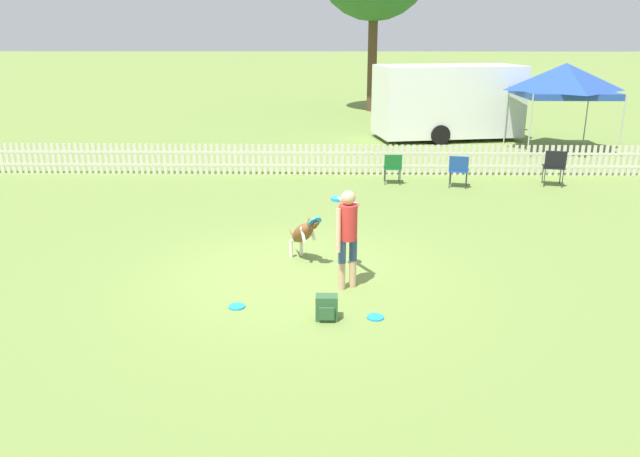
% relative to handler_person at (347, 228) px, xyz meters
% --- Properties ---
extents(ground_plane, '(240.00, 240.00, 0.00)m').
position_rel_handler_person_xyz_m(ground_plane, '(-0.78, 0.48, -0.96)').
color(ground_plane, olive).
extents(handler_person, '(0.45, 1.04, 1.54)m').
position_rel_handler_person_xyz_m(handler_person, '(0.00, 0.00, 0.00)').
color(handler_person, tan).
rests_on(handler_person, ground_plane).
extents(leaping_dog, '(0.66, 0.94, 0.91)m').
position_rel_handler_person_xyz_m(leaping_dog, '(-0.70, 1.11, -0.43)').
color(leaping_dog, brown).
rests_on(leaping_dog, ground_plane).
extents(frisbee_near_handler, '(0.23, 0.23, 0.02)m').
position_rel_handler_person_xyz_m(frisbee_near_handler, '(0.38, -1.09, -0.94)').
color(frisbee_near_handler, '#1E8CD8').
rests_on(frisbee_near_handler, ground_plane).
extents(frisbee_near_dog, '(0.23, 0.23, 0.02)m').
position_rel_handler_person_xyz_m(frisbee_near_dog, '(-1.58, -0.78, -0.94)').
color(frisbee_near_dog, '#1E8CD8').
rests_on(frisbee_near_dog, ground_plane).
extents(backpack_on_grass, '(0.30, 0.24, 0.35)m').
position_rel_handler_person_xyz_m(backpack_on_grass, '(-0.29, -1.14, -0.78)').
color(backpack_on_grass, '#2D5633').
rests_on(backpack_on_grass, ground_plane).
extents(picket_fence, '(23.94, 0.04, 0.84)m').
position_rel_handler_person_xyz_m(picket_fence, '(-0.78, 7.94, -0.54)').
color(picket_fence, beige).
rests_on(picket_fence, ground_plane).
extents(folding_chair_blue_left, '(0.46, 0.48, 0.79)m').
position_rel_handler_person_xyz_m(folding_chair_blue_left, '(1.32, 6.86, -0.48)').
color(folding_chair_blue_left, '#333338').
rests_on(folding_chair_blue_left, ground_plane).
extents(folding_chair_center, '(0.61, 0.63, 0.94)m').
position_rel_handler_person_xyz_m(folding_chair_center, '(5.38, 6.69, -0.39)').
color(folding_chair_center, '#333338').
rests_on(folding_chair_center, ground_plane).
extents(folding_chair_green_right, '(0.58, 0.60, 0.83)m').
position_rel_handler_person_xyz_m(folding_chair_green_right, '(2.94, 6.50, -0.46)').
color(folding_chair_green_right, '#333338').
rests_on(folding_chair_green_right, ground_plane).
extents(canopy_tent_main, '(2.83, 2.83, 2.81)m').
position_rel_handler_person_xyz_m(canopy_tent_main, '(7.21, 11.74, 1.33)').
color(canopy_tent_main, '#B2B2B2').
rests_on(canopy_tent_main, ground_plane).
extents(equipment_trailer, '(5.98, 3.25, 2.63)m').
position_rel_handler_person_xyz_m(equipment_trailer, '(3.91, 14.06, 0.43)').
color(equipment_trailer, white).
rests_on(equipment_trailer, ground_plane).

